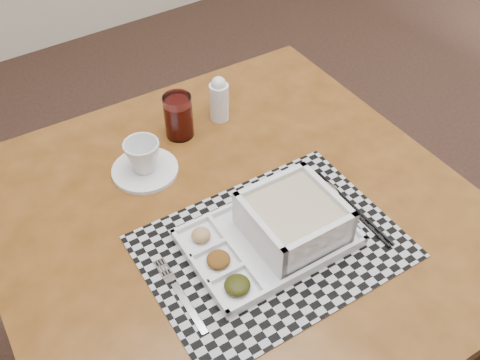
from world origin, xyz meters
The scene contains 11 objects.
floor centered at (0.00, 0.00, 0.00)m, with size 5.00×5.00×0.00m, color black.
dining_table centered at (-0.55, 0.34, 0.65)m, with size 1.02×1.02×0.73m.
placemat centered at (-0.55, 0.22, 0.73)m, with size 0.49×0.36×0.00m, color #A4A4AB.
serving_tray centered at (-0.52, 0.22, 0.76)m, with size 0.33×0.24×0.09m.
fork centered at (-0.76, 0.23, 0.73)m, with size 0.03×0.19×0.00m.
spoon centered at (-0.36, 0.26, 0.73)m, with size 0.04×0.18×0.01m.
chopsticks centered at (-0.35, 0.20, 0.73)m, with size 0.03×0.24×0.01m.
saucer centered at (-0.65, 0.55, 0.73)m, with size 0.15×0.15×0.01m, color silver.
cup centered at (-0.65, 0.55, 0.77)m, with size 0.08×0.08×0.07m, color silver.
juice_glass centered at (-0.52, 0.62, 0.78)m, with size 0.07×0.07×0.11m.
creamer_bottle centered at (-0.41, 0.62, 0.78)m, with size 0.05×0.05×0.12m.
Camera 1 is at (-0.98, -0.29, 1.56)m, focal length 40.00 mm.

